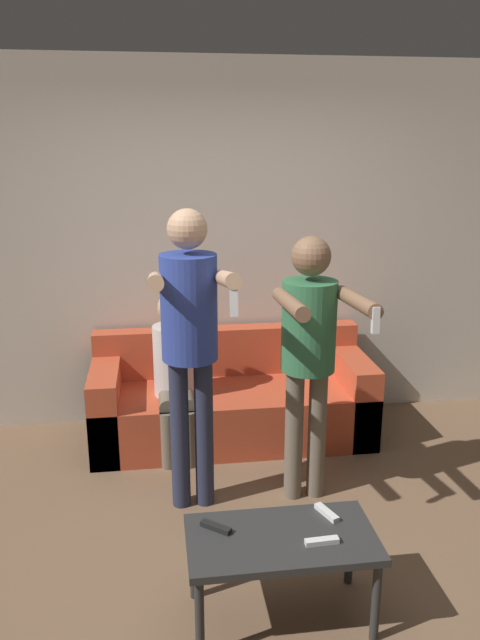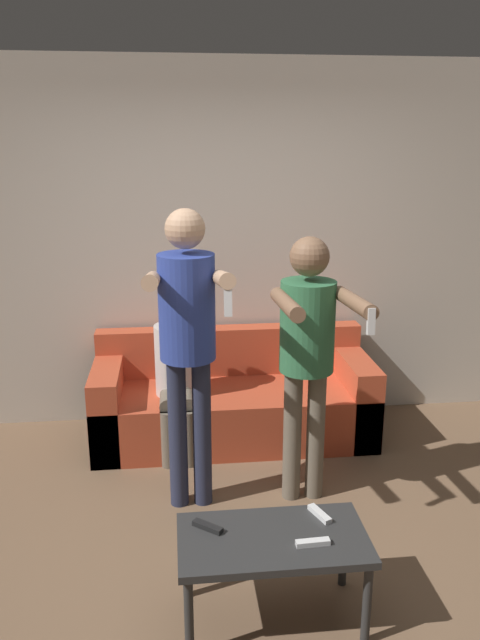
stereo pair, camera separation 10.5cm
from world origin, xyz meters
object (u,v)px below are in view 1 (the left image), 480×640
at_px(couch, 232,402).
at_px(coffee_table, 281,546).
at_px(remote_far, 327,513).
at_px(person_standing_right, 310,341).
at_px(remote_mid, 216,527).
at_px(remote_near, 322,541).
at_px(person_seated, 175,367).
at_px(person_standing_left, 190,328).

height_order(couch, coffee_table, couch).
bearing_deg(coffee_table, remote_far, 28.22).
bearing_deg(person_standing_right, remote_mid, -125.69).
xyz_separation_m(coffee_table, remote_near, (0.16, -0.08, 0.06)).
relative_size(couch, person_standing_right, 1.24).
relative_size(couch, remote_near, 13.23).
xyz_separation_m(person_standing_right, remote_far, (-0.11, -0.85, -0.57)).
bearing_deg(remote_near, person_seated, 107.34).
distance_m(couch, coffee_table, 1.87).
distance_m(person_standing_left, person_seated, 0.90).
xyz_separation_m(couch, coffee_table, (-0.01, -1.87, 0.12)).
relative_size(person_standing_right, remote_near, 10.67).
distance_m(person_standing_left, remote_mid, 1.12).
relative_size(person_standing_right, remote_mid, 11.56).
distance_m(coffee_table, remote_far, 0.28).
distance_m(couch, remote_mid, 1.82).
bearing_deg(remote_mid, person_standing_right, 54.31).
distance_m(person_seated, remote_mid, 1.65).
height_order(remote_near, remote_mid, same).
bearing_deg(person_standing_left, coffee_table, -71.09).
bearing_deg(coffee_table, couch, 89.76).
distance_m(person_standing_left, remote_far, 1.23).
xyz_separation_m(remote_mid, remote_far, (0.53, 0.04, 0.00)).
bearing_deg(remote_near, person_standing_left, 115.22).
height_order(person_seated, remote_mid, person_seated).
xyz_separation_m(person_standing_left, remote_near, (0.50, -1.06, -0.68)).
bearing_deg(person_standing_right, couch, 110.98).
bearing_deg(person_standing_right, remote_far, -97.40).
relative_size(person_seated, remote_far, 7.45).
bearing_deg(remote_mid, person_standing_left, 93.16).
relative_size(coffee_table, remote_mid, 6.07).
bearing_deg(person_standing_left, remote_near, -64.78).
bearing_deg(person_standing_left, person_standing_right, -0.25).
relative_size(person_standing_left, remote_near, 11.75).
height_order(couch, person_standing_right, person_standing_right).
distance_m(person_seated, remote_far, 1.73).
height_order(person_standing_right, remote_near, person_standing_right).
height_order(couch, remote_mid, couch).
bearing_deg(remote_mid, couch, 80.64).
relative_size(person_seated, remote_near, 7.51).
bearing_deg(remote_near, coffee_table, 154.29).
xyz_separation_m(person_standing_left, coffee_table, (0.34, -0.98, -0.74)).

